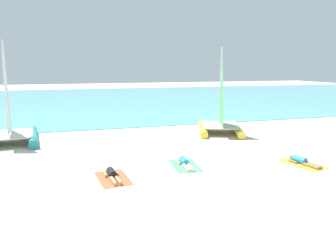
{
  "coord_description": "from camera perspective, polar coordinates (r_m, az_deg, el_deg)",
  "views": [
    {
      "loc": [
        -4.34,
        -10.05,
        4.18
      ],
      "look_at": [
        0.0,
        4.85,
        1.2
      ],
      "focal_mm": 33.12,
      "sensor_mm": 36.0,
      "label": 1
    }
  ],
  "objects": [
    {
      "name": "ocean_water",
      "position": [
        41.27,
        -10.17,
        4.92
      ],
      "size": [
        120.0,
        40.0,
        0.05
      ],
      "primitive_type": "cube",
      "color": "#5BB2C1",
      "rests_on": "ground"
    },
    {
      "name": "sunbather_right",
      "position": [
        14.79,
        23.42,
        -5.94
      ],
      "size": [
        0.71,
        1.56,
        0.3
      ],
      "rotation": [
        0.0,
        0.0,
        0.2
      ],
      "color": "#268CCC",
      "rests_on": "towel_right"
    },
    {
      "name": "towel_middle",
      "position": [
        13.4,
        3.21,
        -7.31
      ],
      "size": [
        1.21,
        1.96,
        0.01
      ],
      "primitive_type": "cube",
      "rotation": [
        0.0,
        0.0,
        -0.06
      ],
      "color": "#4CB266",
      "rests_on": "ground"
    },
    {
      "name": "sailboat_yellow",
      "position": [
        20.11,
        9.6,
        1.05
      ],
      "size": [
        3.94,
        4.81,
        5.4
      ],
      "rotation": [
        0.0,
        0.0,
        -0.36
      ],
      "color": "yellow",
      "rests_on": "ground"
    },
    {
      "name": "sailboat_teal",
      "position": [
        19.14,
        -27.07,
        -0.39
      ],
      "size": [
        3.28,
        4.63,
        5.62
      ],
      "rotation": [
        0.0,
        0.0,
        0.13
      ],
      "color": "teal",
      "rests_on": "ground"
    },
    {
      "name": "towel_left",
      "position": [
        12.13,
        -10.08,
        -9.44
      ],
      "size": [
        1.33,
        2.02,
        0.01
      ],
      "primitive_type": "cube",
      "rotation": [
        0.0,
        0.0,
        0.12
      ],
      "color": "#EA5933",
      "rests_on": "ground"
    },
    {
      "name": "ground_plane",
      "position": [
        20.94,
        -3.95,
        -0.67
      ],
      "size": [
        120.0,
        120.0,
        0.0
      ],
      "primitive_type": "plane",
      "color": "beige"
    },
    {
      "name": "sunbather_left",
      "position": [
        12.15,
        -10.17,
        -8.78
      ],
      "size": [
        0.6,
        1.57,
        0.3
      ],
      "rotation": [
        0.0,
        0.0,
        0.12
      ],
      "color": "black",
      "rests_on": "towel_left"
    },
    {
      "name": "towel_right",
      "position": [
        14.79,
        23.58,
        -6.47
      ],
      "size": [
        1.46,
        2.08,
        0.01
      ],
      "primitive_type": "cube",
      "rotation": [
        0.0,
        0.0,
        0.2
      ],
      "color": "yellow",
      "rests_on": "ground"
    },
    {
      "name": "sunbather_middle",
      "position": [
        13.42,
        3.14,
        -6.71
      ],
      "size": [
        0.57,
        1.57,
        0.3
      ],
      "rotation": [
        0.0,
        0.0,
        -0.06
      ],
      "color": "#268CCC",
      "rests_on": "towel_middle"
    }
  ]
}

